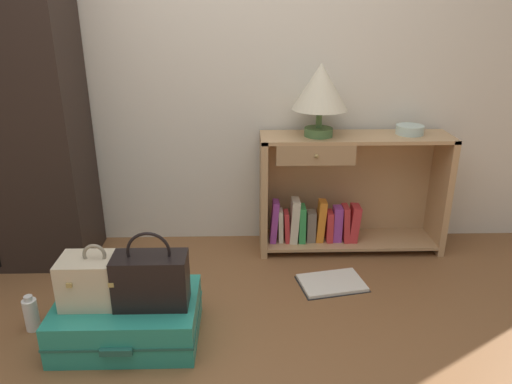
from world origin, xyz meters
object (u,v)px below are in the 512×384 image
bowl (410,130)px  train_case (98,280)px  open_book_on_floor (332,283)px  bookshelf (342,196)px  bottle (31,314)px  table_lamp (320,89)px  suitcase_large (128,319)px  handbag (151,279)px

bowl → train_case: bearing=-151.1°
open_book_on_floor → bowl: bearing=42.8°
bookshelf → train_case: bearing=-144.5°
bookshelf → open_book_on_floor: (-0.13, -0.47, -0.35)m
bowl → bottle: (-2.06, -0.84, -0.70)m
table_lamp → suitcase_large: size_ratio=0.65×
bowl → bottle: bowl is taller
bookshelf → table_lamp: (-0.18, -0.03, 0.68)m
table_lamp → open_book_on_floor: size_ratio=1.04×
bookshelf → bottle: bearing=-153.3°
open_book_on_floor → table_lamp: bearing=96.1°
table_lamp → suitcase_large: 1.63m
bookshelf → bottle: bookshelf is taller
table_lamp → suitcase_large: table_lamp is taller
train_case → open_book_on_floor: (1.17, 0.45, -0.31)m
open_book_on_floor → suitcase_large: bearing=-157.1°
handbag → table_lamp: bearing=46.6°
bookshelf → bottle: size_ratio=6.19×
bottle → bookshelf: bearing=26.7°
handbag → bottle: (-0.62, 0.11, -0.25)m
handbag → train_case: bearing=174.3°
bookshelf → handbag: (-1.05, -0.95, -0.02)m
bookshelf → train_case: size_ratio=3.55×
bookshelf → suitcase_large: bearing=-142.2°
bowl → train_case: bowl is taller
train_case → bottle: 0.45m
suitcase_large → handbag: (0.13, -0.03, 0.23)m
bookshelf → bowl: (0.39, 0.01, 0.43)m
bottle → open_book_on_floor: bearing=13.4°
handbag → bottle: 0.68m
train_case → open_book_on_floor: size_ratio=0.79×
bottle → suitcase_large: bearing=-9.0°
suitcase_large → train_case: (-0.12, -0.01, 0.22)m
bottle → train_case: bearing=-12.8°
train_case → handbag: bearing=-5.7°
bowl → open_book_on_floor: size_ratio=0.41×
bookshelf → handbag: bearing=-137.9°
suitcase_large → train_case: size_ratio=2.03×
table_lamp → bottle: table_lamp is taller
suitcase_large → bottle: suitcase_large is taller
suitcase_large → handbag: size_ratio=1.82×
bowl → open_book_on_floor: (-0.52, -0.48, -0.78)m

